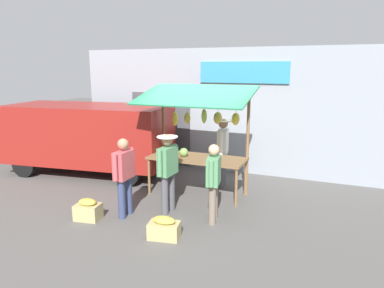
% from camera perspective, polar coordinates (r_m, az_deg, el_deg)
% --- Properties ---
extents(ground_plane, '(40.00, 40.00, 0.00)m').
position_cam_1_polar(ground_plane, '(8.36, 0.80, -8.00)').
color(ground_plane, '#514F4C').
extents(street_backdrop, '(9.00, 0.30, 3.40)m').
position_cam_1_polar(street_backdrop, '(9.99, 5.38, 5.35)').
color(street_backdrop, '#8C939E').
rests_on(street_backdrop, ground).
extents(market_stall, '(2.50, 1.46, 2.50)m').
position_cam_1_polar(market_stall, '(7.99, 0.89, 2.52)').
color(market_stall, brown).
rests_on(market_stall, ground).
extents(vendor_with_sunhat, '(0.44, 0.70, 1.68)m').
position_cam_1_polar(vendor_with_sunhat, '(8.63, 4.95, -0.45)').
color(vendor_with_sunhat, '#4C4C51').
rests_on(vendor_with_sunhat, ground).
extents(shopper_in_striped_shirt, '(0.41, 0.69, 1.60)m').
position_cam_1_polar(shopper_in_striped_shirt, '(7.08, -3.91, -3.75)').
color(shopper_in_striped_shirt, '#4C4C51').
rests_on(shopper_in_striped_shirt, ground).
extents(shopper_with_shopping_bag, '(0.30, 0.65, 1.51)m').
position_cam_1_polar(shopper_with_shopping_bag, '(6.68, 3.47, -5.53)').
color(shopper_with_shopping_bag, '#726656').
rests_on(shopper_with_shopping_bag, ground).
extents(shopper_with_ponytail, '(0.22, 0.68, 1.56)m').
position_cam_1_polar(shopper_with_ponytail, '(7.02, -10.82, -4.49)').
color(shopper_with_ponytail, navy).
rests_on(shopper_with_ponytail, ground).
extents(parked_van, '(4.61, 2.43, 1.88)m').
position_cam_1_polar(parked_van, '(10.25, -16.95, 1.77)').
color(parked_van, maroon).
rests_on(parked_van, ground).
extents(produce_crate_near, '(0.52, 0.41, 0.42)m').
position_cam_1_polar(produce_crate_near, '(7.26, -16.33, -10.12)').
color(produce_crate_near, tan).
rests_on(produce_crate_near, ground).
extents(produce_crate_side, '(0.58, 0.42, 0.39)m').
position_cam_1_polar(produce_crate_side, '(6.30, -4.49, -13.33)').
color(produce_crate_side, tan).
rests_on(produce_crate_side, ground).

